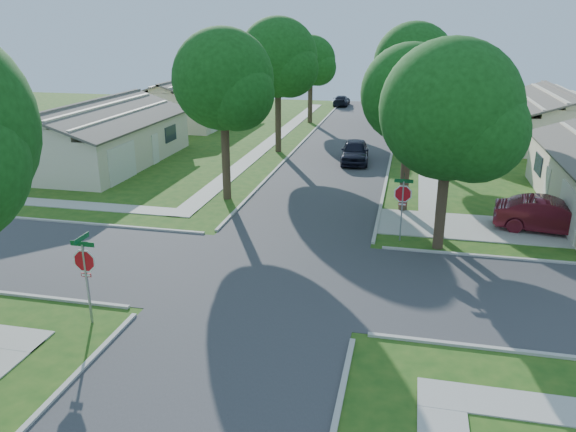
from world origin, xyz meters
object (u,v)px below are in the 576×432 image
(tree_w_far, at_px, (311,63))
(stop_sign_sw, at_px, (85,265))
(car_curb_east, at_px, (355,151))
(car_curb_west, at_px, (342,101))
(tree_w_mid, at_px, (279,61))
(stop_sign_ne, at_px, (403,197))
(tree_e_mid, at_px, (414,67))
(tree_w_near, at_px, (224,84))
(car_driveway, at_px, (549,216))
(house_nw_far, at_px, (190,106))
(tree_ne_corner, at_px, (451,117))
(house_nw_near, at_px, (96,141))
(tree_e_far, at_px, (415,59))
(tree_e_near, at_px, (411,99))
(house_ne_far, at_px, (556,123))

(tree_w_far, bearing_deg, stop_sign_sw, -90.07)
(car_curb_east, relative_size, car_curb_west, 1.12)
(tree_w_mid, distance_m, car_curb_west, 25.59)
(tree_w_far, distance_m, car_curb_east, 16.94)
(tree_w_mid, bearing_deg, stop_sign_ne, -60.20)
(tree_e_mid, distance_m, car_curb_east, 6.89)
(tree_w_near, relative_size, tree_w_mid, 0.94)
(tree_e_mid, bearing_deg, car_curb_west, 107.75)
(car_driveway, height_order, car_curb_east, car_driveway)
(stop_sign_ne, xyz_separation_m, tree_w_near, (-9.34, 4.31, 4.08))
(stop_sign_sw, height_order, tree_w_mid, tree_w_mid)
(stop_sign_sw, xyz_separation_m, house_nw_far, (-11.29, 36.70, -0.51))
(tree_w_near, xyz_separation_m, tree_w_mid, (0.00, 12.00, 0.37))
(tree_e_mid, height_order, house_nw_far, tree_e_mid)
(house_nw_far, bearing_deg, tree_w_near, -63.73)
(tree_ne_corner, height_order, house_nw_near, tree_ne_corner)
(tree_w_mid, relative_size, house_nw_far, 0.70)
(tree_w_near, bearing_deg, tree_e_far, 69.40)
(stop_sign_sw, xyz_separation_m, tree_w_mid, (0.06, 25.71, 4.46))
(tree_w_far, height_order, house_nw_far, tree_w_far)
(tree_e_near, distance_m, car_driveway, 8.31)
(tree_ne_corner, distance_m, car_driveway, 7.52)
(tree_w_near, bearing_deg, car_driveway, -6.24)
(tree_e_far, height_order, house_nw_near, tree_e_far)
(tree_w_far, bearing_deg, house_nw_far, -169.95)
(stop_sign_sw, distance_m, stop_sign_ne, 13.29)
(tree_e_mid, bearing_deg, tree_w_near, -128.08)
(house_ne_far, xyz_separation_m, car_driveway, (-4.73, -21.73, -0.73))
(car_driveway, bearing_deg, house_nw_near, 81.88)
(tree_e_near, bearing_deg, tree_w_far, 110.61)
(house_nw_near, bearing_deg, tree_w_near, -27.83)
(tree_w_mid, height_order, tree_w_far, tree_w_mid)
(tree_w_near, height_order, house_nw_near, tree_w_near)
(car_driveway, bearing_deg, tree_e_near, 82.76)
(tree_e_far, bearing_deg, tree_w_far, -180.00)
(tree_e_mid, distance_m, car_curb_west, 26.71)
(tree_w_mid, height_order, house_nw_near, tree_w_mid)
(tree_e_far, bearing_deg, car_driveway, -76.32)
(car_curb_east, bearing_deg, car_driveway, -53.14)
(tree_w_near, distance_m, house_nw_near, 13.63)
(car_curb_east, xyz_separation_m, car_curb_west, (-4.40, 27.04, -0.18))
(tree_e_mid, distance_m, house_nw_near, 22.12)
(house_nw_near, relative_size, car_curb_east, 3.01)
(tree_e_far, relative_size, car_driveway, 1.83)
(tree_w_far, distance_m, house_nw_near, 22.49)
(house_ne_far, height_order, car_curb_east, house_ne_far)
(stop_sign_ne, relative_size, tree_ne_corner, 0.34)
(tree_w_near, bearing_deg, stop_sign_ne, -24.74)
(house_nw_far, bearing_deg, stop_sign_ne, -52.84)
(tree_ne_corner, xyz_separation_m, house_nw_near, (-22.35, 10.79, -4.08))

